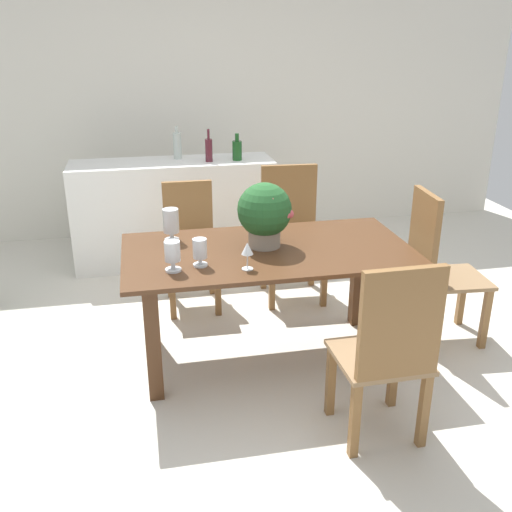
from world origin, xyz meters
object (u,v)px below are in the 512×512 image
crystal_vase_center_near (172,253)px  wine_bottle_clear (237,150)px  flower_centerpiece (265,213)px  crystal_vase_right (200,250)px  chair_far_right (291,226)px  kitchen_counter (174,212)px  crystal_vase_left (171,222)px  dining_table (268,269)px  wine_bottle_green (209,150)px  chair_foot_end (436,263)px  wine_bottle_amber (177,145)px  chair_near_right (389,348)px  wine_glass (247,250)px  chair_far_left (190,239)px

crystal_vase_center_near → wine_bottle_clear: bearing=70.3°
flower_centerpiece → crystal_vase_right: bearing=-150.8°
chair_far_right → kitchen_counter: chair_far_right is taller
crystal_vase_left → kitchen_counter: size_ratio=0.12×
dining_table → wine_bottle_green: wine_bottle_green is taller
chair_foot_end → crystal_vase_right: size_ratio=6.47×
chair_foot_end → chair_far_right: bearing=42.6°
crystal_vase_center_near → wine_bottle_amber: wine_bottle_amber is taller
chair_near_right → chair_foot_end: size_ratio=0.97×
crystal_vase_left → chair_foot_end: bearing=-8.6°
wine_glass → kitchen_counter: bearing=97.4°
dining_table → crystal_vase_left: size_ratio=8.42×
chair_foot_end → wine_bottle_green: 2.18m
wine_bottle_amber → wine_bottle_green: size_ratio=1.01×
chair_near_right → kitchen_counter: 2.86m
kitchen_counter → wine_bottle_clear: 0.79m
flower_centerpiece → wine_bottle_green: size_ratio=1.43×
kitchen_counter → wine_bottle_green: size_ratio=6.32×
crystal_vase_center_near → flower_centerpiece: bearing=25.7°
dining_table → kitchen_counter: 1.86m
dining_table → wine_bottle_green: bearing=94.4°
wine_bottle_amber → wine_glass: bearing=-84.6°
chair_foot_end → flower_centerpiece: size_ratio=2.62×
crystal_vase_center_near → wine_bottle_green: wine_bottle_green is taller
crystal_vase_center_near → wine_bottle_amber: 2.14m
chair_far_right → flower_centerpiece: 1.06m
chair_foot_end → wine_bottle_amber: size_ratio=3.69×
wine_bottle_amber → crystal_vase_left: bearing=-96.0°
crystal_vase_center_near → crystal_vase_right: (0.15, 0.04, -0.01)m
dining_table → chair_far_left: size_ratio=1.88×
crystal_vase_left → crystal_vase_right: bearing=-74.0°
chair_foot_end → chair_far_right: size_ratio=1.02×
chair_near_right → crystal_vase_left: bearing=-52.5°
dining_table → wine_glass: 0.42m
chair_far_right → wine_bottle_green: size_ratio=3.66×
chair_foot_end → crystal_vase_left: (-1.69, 0.26, 0.31)m
crystal_vase_center_near → wine_bottle_amber: size_ratio=0.61×
chair_far_right → wine_bottle_green: wine_bottle_green is taller
wine_bottle_clear → dining_table: bearing=-93.8°
wine_bottle_clear → flower_centerpiece: bearing=-94.2°
chair_foot_end → wine_glass: (-1.31, -0.30, 0.31)m
chair_far_right → kitchen_counter: size_ratio=0.58×
wine_bottle_green → kitchen_counter: bearing=166.8°
wine_bottle_green → chair_far_right: bearing=-55.5°
chair_foot_end → wine_bottle_clear: 2.05m
chair_far_right → flower_centerpiece: flower_centerpiece is taller
chair_near_right → dining_table: bearing=-68.1°
chair_near_right → chair_foot_end: bearing=-129.0°
crystal_vase_left → kitchen_counter: (0.11, 1.53, -0.41)m
chair_far_left → crystal_vase_right: chair_far_left is taller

